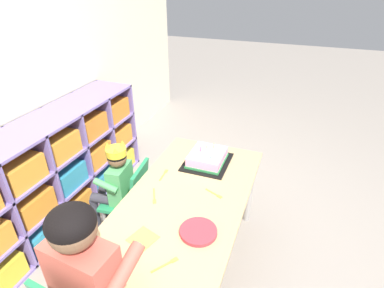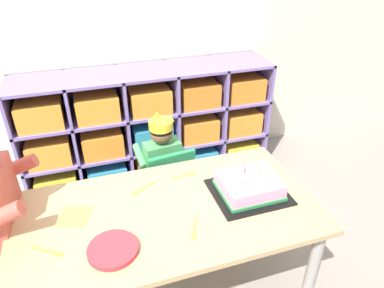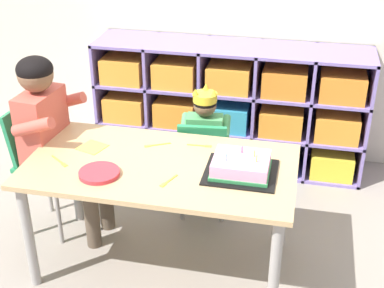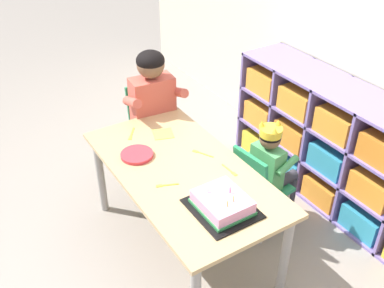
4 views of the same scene
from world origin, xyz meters
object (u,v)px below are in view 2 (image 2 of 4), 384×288
Objects in this scene: paper_plate_stack at (113,249)px; fork_near_cake_tray at (49,251)px; classroom_chair_blue at (167,185)px; birthday_cake_on_tray at (249,187)px; fork_near_child_seat at (142,189)px; activity_table at (168,224)px; fork_beside_plate_stack at (186,175)px; child_with_crown at (160,158)px; adult_helper_seated at (9,209)px; fork_by_napkin at (194,230)px.

paper_plate_stack is 1.60× the size of fork_near_cake_tray.
classroom_chair_blue is 0.64m from birthday_cake_on_tray.
activity_table is at bearing -95.81° from fork_near_child_seat.
fork_near_child_seat is at bearing 51.23° from classroom_chair_blue.
fork_near_child_seat is at bearing 158.47° from birthday_cake_on_tray.
classroom_chair_blue is 5.37× the size of fork_near_cake_tray.
activity_table is 6.80× the size of paper_plate_stack.
birthday_cake_on_tray reaches higher than fork_beside_plate_stack.
child_with_crown is 6.69× the size of fork_near_cake_tray.
activity_table is 0.22m from fork_near_child_seat.
activity_table is 1.62× the size of child_with_crown.
classroom_chair_blue is at bearing 119.52° from birthday_cake_on_tray.
fork_near_child_seat is 0.50m from fork_near_cake_tray.
child_with_crown reaches higher than paper_plate_stack.
activity_table is 0.53m from classroom_chair_blue.
activity_table is at bearing 73.36° from child_with_crown.
paper_plate_stack is at bearing -161.48° from fork_near_cake_tray.
child_with_crown reaches higher than activity_table.
fork_beside_plate_stack is (0.05, -0.37, 0.12)m from child_with_crown.
adult_helper_seated is at bearing 164.50° from activity_table.
child_with_crown reaches higher than classroom_chair_blue.
paper_plate_stack is at bearing 53.74° from classroom_chair_blue.
child_with_crown is (0.11, 0.60, -0.04)m from activity_table.
fork_near_child_seat is (0.58, 0.00, -0.04)m from adult_helper_seated.
fork_by_napkin is at bearing 1.81° from paper_plate_stack.
classroom_chair_blue is at bearing 89.43° from child_with_crown.
fork_near_cake_tray is (-0.58, 0.07, 0.00)m from fork_by_napkin.
adult_helper_seated reaches higher than activity_table.
fork_by_napkin is at bearing -109.01° from adult_helper_seated.
classroom_chair_blue reaches higher than fork_near_cake_tray.
birthday_cake_on_tray is 2.64× the size of fork_beside_plate_stack.
classroom_chair_blue is 0.36m from fork_beside_plate_stack.
adult_helper_seated is at bearing 138.92° from paper_plate_stack.
child_with_crown is 0.69m from birthday_cake_on_tray.
fork_by_napkin is at bearing 80.03° from classroom_chair_blue.
activity_table is 0.19m from fork_by_napkin.
activity_table is 10.91× the size of fork_by_napkin.
child_with_crown is at bearing 79.49° from activity_table.
fork_near_cake_tray is (-0.62, -0.58, 0.25)m from classroom_chair_blue.
fork_near_cake_tray is at bearing -174.67° from birthday_cake_on_tray.
adult_helper_seated is at bearing 87.68° from fork_by_napkin.
fork_beside_plate_stack is at bearing 91.45° from child_with_crown.
activity_table is 0.51m from fork_near_cake_tray.
birthday_cake_on_tray is (1.06, -0.19, -0.00)m from adult_helper_seated.
activity_table is 0.42m from birthday_cake_on_tray.
classroom_chair_blue is 1.92× the size of birthday_cake_on_tray.
paper_plate_stack is (0.40, -0.35, -0.03)m from adult_helper_seated.
adult_helper_seated is (-0.78, -0.31, 0.28)m from classroom_chair_blue.
fork_near_cake_tray is at bearing -175.18° from fork_near_child_seat.
fork_near_cake_tray is (-0.90, -0.08, -0.03)m from birthday_cake_on_tray.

